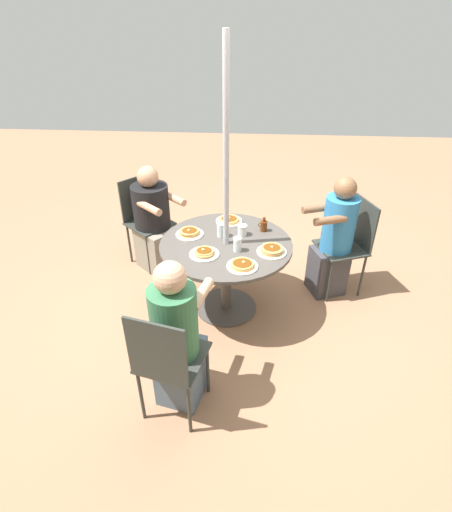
{
  "coord_description": "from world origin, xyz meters",
  "views": [
    {
      "loc": [
        -0.21,
        2.94,
        2.46
      ],
      "look_at": [
        0.0,
        0.0,
        0.58
      ],
      "focal_mm": 28.0,
      "sensor_mm": 36.0,
      "label": 1
    }
  ],
  "objects_px": {
    "patio_chair_south": "(144,215)",
    "diner_south": "(155,224)",
    "patio_chair_east": "(350,240)",
    "diner_east": "(334,242)",
    "coffee_cup": "(242,230)",
    "pancake_plate_d": "(229,220)",
    "pancake_plate_e": "(204,253)",
    "pancake_plate_c": "(190,233)",
    "patio_table": "(226,255)",
    "pancake_plate_a": "(242,265)",
    "pancake_plate_b": "(272,250)",
    "drinking_glass_a": "(221,230)",
    "diner_north": "(177,340)",
    "drinking_glass_b": "(237,244)",
    "patio_chair_north": "(167,359)",
    "syrup_bottle": "(264,226)"
  },
  "relations": [
    {
      "from": "patio_table",
      "to": "patio_chair_south",
      "type": "xyz_separation_m",
      "value": [
        0.93,
        -0.8,
        -0.04
      ]
    },
    {
      "from": "patio_chair_north",
      "to": "diner_east",
      "type": "height_order",
      "value": "diner_east"
    },
    {
      "from": "patio_chair_east",
      "to": "pancake_plate_c",
      "type": "bearing_deg",
      "value": 81.39
    },
    {
      "from": "patio_table",
      "to": "diner_south",
      "type": "height_order",
      "value": "diner_south"
    },
    {
      "from": "drinking_glass_b",
      "to": "patio_chair_north",
      "type": "bearing_deg",
      "value": 69.71
    },
    {
      "from": "coffee_cup",
      "to": "patio_chair_east",
      "type": "bearing_deg",
      "value": -165.62
    },
    {
      "from": "patio_chair_south",
      "to": "diner_south",
      "type": "bearing_deg",
      "value": 90.0
    },
    {
      "from": "pancake_plate_a",
      "to": "pancake_plate_e",
      "type": "xyz_separation_m",
      "value": [
        0.32,
        -0.15,
        0.0
      ]
    },
    {
      "from": "drinking_glass_a",
      "to": "patio_table",
      "type": "bearing_deg",
      "value": 114.15
    },
    {
      "from": "patio_chair_east",
      "to": "pancake_plate_a",
      "type": "xyz_separation_m",
      "value": [
        1.0,
        0.77,
        0.19
      ]
    },
    {
      "from": "pancake_plate_d",
      "to": "pancake_plate_e",
      "type": "bearing_deg",
      "value": 75.01
    },
    {
      "from": "pancake_plate_c",
      "to": "pancake_plate_d",
      "type": "relative_size",
      "value": 1.0
    },
    {
      "from": "patio_chair_north",
      "to": "coffee_cup",
      "type": "bearing_deg",
      "value": 86.22
    },
    {
      "from": "pancake_plate_d",
      "to": "patio_table",
      "type": "bearing_deg",
      "value": 90.49
    },
    {
      "from": "patio_chair_south",
      "to": "syrup_bottle",
      "type": "xyz_separation_m",
      "value": [
        -1.25,
        0.56,
        0.22
      ]
    },
    {
      "from": "patio_chair_east",
      "to": "patio_chair_south",
      "type": "relative_size",
      "value": 1.0
    },
    {
      "from": "patio_table",
      "to": "drinking_glass_b",
      "type": "xyz_separation_m",
      "value": [
        -0.1,
        0.12,
        0.19
      ]
    },
    {
      "from": "patio_chair_east",
      "to": "diner_east",
      "type": "xyz_separation_m",
      "value": [
        0.16,
        0.06,
        0.01
      ]
    },
    {
      "from": "diner_east",
      "to": "diner_south",
      "type": "bearing_deg",
      "value": 59.9
    },
    {
      "from": "diner_east",
      "to": "syrup_bottle",
      "type": "bearing_deg",
      "value": 80.09
    },
    {
      "from": "diner_south",
      "to": "patio_chair_east",
      "type": "bearing_deg",
      "value": 122.78
    },
    {
      "from": "patio_chair_east",
      "to": "drinking_glass_a",
      "type": "height_order",
      "value": "patio_chair_east"
    },
    {
      "from": "pancake_plate_a",
      "to": "pancake_plate_e",
      "type": "bearing_deg",
      "value": -25.81
    },
    {
      "from": "diner_east",
      "to": "diner_south",
      "type": "height_order",
      "value": "diner_east"
    },
    {
      "from": "drinking_glass_a",
      "to": "pancake_plate_e",
      "type": "bearing_deg",
      "value": 70.24
    },
    {
      "from": "pancake_plate_e",
      "to": "syrup_bottle",
      "type": "distance_m",
      "value": 0.66
    },
    {
      "from": "pancake_plate_b",
      "to": "pancake_plate_d",
      "type": "distance_m",
      "value": 0.66
    },
    {
      "from": "patio_chair_south",
      "to": "pancake_plate_c",
      "type": "relative_size",
      "value": 3.81
    },
    {
      "from": "drinking_glass_a",
      "to": "diner_north",
      "type": "bearing_deg",
      "value": 79.97
    },
    {
      "from": "pancake_plate_d",
      "to": "drinking_glass_b",
      "type": "bearing_deg",
      "value": 101.62
    },
    {
      "from": "patio_chair_south",
      "to": "pancake_plate_a",
      "type": "distance_m",
      "value": 1.59
    },
    {
      "from": "patio_chair_south",
      "to": "syrup_bottle",
      "type": "height_order",
      "value": "patio_chair_south"
    },
    {
      "from": "patio_chair_east",
      "to": "patio_chair_south",
      "type": "height_order",
      "value": "same"
    },
    {
      "from": "patio_chair_north",
      "to": "diner_north",
      "type": "bearing_deg",
      "value": 90.0
    },
    {
      "from": "diner_north",
      "to": "pancake_plate_b",
      "type": "distance_m",
      "value": 1.12
    },
    {
      "from": "pancake_plate_b",
      "to": "drinking_glass_b",
      "type": "bearing_deg",
      "value": -1.66
    },
    {
      "from": "patio_chair_north",
      "to": "patio_chair_south",
      "type": "bearing_deg",
      "value": 121.62
    },
    {
      "from": "pancake_plate_e",
      "to": "coffee_cup",
      "type": "xyz_separation_m",
      "value": [
        -0.3,
        -0.36,
        0.03
      ]
    },
    {
      "from": "diner_south",
      "to": "coffee_cup",
      "type": "bearing_deg",
      "value": 100.98
    },
    {
      "from": "diner_north",
      "to": "pancake_plate_b",
      "type": "bearing_deg",
      "value": 68.42
    },
    {
      "from": "patio_chair_south",
      "to": "diner_south",
      "type": "height_order",
      "value": "diner_south"
    },
    {
      "from": "syrup_bottle",
      "to": "pancake_plate_d",
      "type": "bearing_deg",
      "value": -25.91
    },
    {
      "from": "diner_east",
      "to": "pancake_plate_c",
      "type": "xyz_separation_m",
      "value": [
        1.33,
        0.24,
        0.17
      ]
    },
    {
      "from": "patio_chair_east",
      "to": "diner_east",
      "type": "distance_m",
      "value": 0.17
    },
    {
      "from": "diner_south",
      "to": "pancake_plate_c",
      "type": "height_order",
      "value": "diner_south"
    },
    {
      "from": "diner_east",
      "to": "patio_chair_north",
      "type": "bearing_deg",
      "value": 120.46
    },
    {
      "from": "pancake_plate_e",
      "to": "coffee_cup",
      "type": "height_order",
      "value": "coffee_cup"
    },
    {
      "from": "pancake_plate_d",
      "to": "drinking_glass_a",
      "type": "height_order",
      "value": "drinking_glass_a"
    },
    {
      "from": "patio_chair_south",
      "to": "drinking_glass_b",
      "type": "relative_size",
      "value": 7.79
    },
    {
      "from": "diner_south",
      "to": "pancake_plate_e",
      "type": "relative_size",
      "value": 4.55
    }
  ]
}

